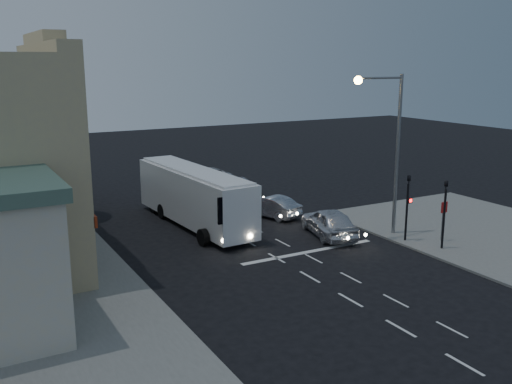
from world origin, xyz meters
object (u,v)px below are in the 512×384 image
regulatory_sign (443,215)px  street_tree (55,149)px  tour_bus (194,195)px  car_sedan_b (236,188)px  car_sedan_c (207,176)px  traffic_signal_side (445,206)px  streetlight (389,137)px  car_suv (329,222)px  car_sedan_a (270,206)px  traffic_signal_main (408,200)px

regulatory_sign → street_tree: 23.40m
tour_bus → car_sedan_b: (5.31, 4.77, -1.07)m
car_sedan_c → street_tree: (-12.64, -5.41, 3.83)m
car_sedan_b → car_sedan_c: (0.37, 6.02, -0.15)m
traffic_signal_side → street_tree: (-16.51, 16.22, 2.08)m
streetlight → street_tree: bearing=140.5°
car_sedan_b → traffic_signal_side: traffic_signal_side is taller
regulatory_sign → car_suv: bearing=139.4°
car_sedan_b → regulatory_sign: (5.24, -14.65, 0.78)m
car_sedan_c → traffic_signal_side: size_ratio=1.17×
car_suv → streetlight: size_ratio=0.54×
car_sedan_a → traffic_signal_side: size_ratio=1.02×
streetlight → car_sedan_b: bearing=105.0°
regulatory_sign → streetlight: size_ratio=0.24×
regulatory_sign → street_tree: size_ratio=0.35×
street_tree → traffic_signal_side: bearing=-44.5°
car_sedan_c → car_sedan_a: bearing=69.8°
streetlight → regulatory_sign: bearing=-51.3°
streetlight → car_sedan_c: bearing=99.1°
car_suv → traffic_signal_side: 6.43m
traffic_signal_side → car_suv: bearing=126.6°
traffic_signal_side → car_sedan_c: bearing=100.1°
car_sedan_a → traffic_signal_main: 9.26m
car_sedan_b → traffic_signal_main: bearing=117.3°
tour_bus → traffic_signal_side: bearing=-52.1°
tour_bus → car_suv: size_ratio=2.39×
car_sedan_c → traffic_signal_side: bearing=83.2°
car_sedan_a → car_sedan_b: bearing=-111.5°
traffic_signal_main → street_tree: 21.38m
car_suv → street_tree: bearing=-27.8°
car_suv → car_sedan_c: car_suv is taller
tour_bus → street_tree: street_tree is taller
tour_bus → traffic_signal_side: size_ratio=2.80×
car_sedan_b → car_sedan_c: car_sedan_b is taller
car_suv → regulatory_sign: bearing=152.9°
car_sedan_c → streetlight: 19.15m
regulatory_sign → traffic_signal_side: bearing=-136.1°
car_suv → car_sedan_b: car_suv is taller
car_sedan_a → streetlight: (3.56, -6.84, 5.04)m
car_sedan_c → street_tree: bearing=6.2°
car_sedan_b → regulatory_sign: regulatory_sign is taller
car_sedan_a → street_tree: size_ratio=0.67×
street_tree → car_sedan_c: bearing=23.2°
streetlight → street_tree: 20.19m
traffic_signal_side → regulatory_sign: traffic_signal_side is taller
car_suv → regulatory_sign: (4.71, -4.04, 0.78)m
regulatory_sign → streetlight: 5.18m
tour_bus → street_tree: size_ratio=1.85×
car_sedan_a → street_tree: street_tree is taller
traffic_signal_side → tour_bus: bearing=131.4°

